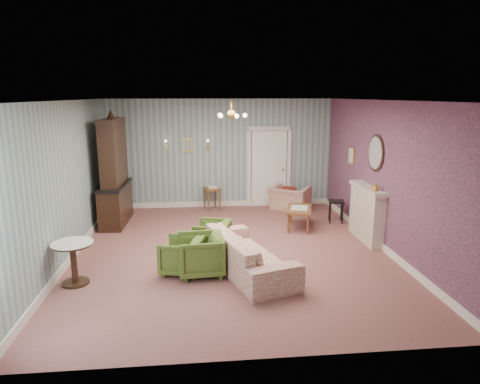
{
  "coord_description": "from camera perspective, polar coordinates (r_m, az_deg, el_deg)",
  "views": [
    {
      "loc": [
        -0.63,
        -7.83,
        3.0
      ],
      "look_at": [
        0.2,
        0.4,
        1.1
      ],
      "focal_mm": 31.76,
      "sensor_mm": 36.0,
      "label": 1
    }
  ],
  "objects": [
    {
      "name": "sofa_chintz",
      "position": [
        7.36,
        1.01,
        -7.31
      ],
      "size": [
        1.35,
        2.41,
        0.91
      ],
      "primitive_type": "imported",
      "rotation": [
        0.0,
        0.0,
        1.88
      ],
      "color": "#9C443F",
      "rests_on": "floor"
    },
    {
      "name": "wall_back",
      "position": [
        11.45,
        -2.57,
        5.15
      ],
      "size": [
        6.0,
        0.0,
        6.0
      ],
      "primitive_type": "plane",
      "rotation": [
        1.57,
        0.0,
        0.0
      ],
      "color": "slate",
      "rests_on": "ground"
    },
    {
      "name": "wall_left",
      "position": [
        8.32,
        -22.2,
        1.24
      ],
      "size": [
        0.0,
        7.0,
        7.0
      ],
      "primitive_type": "plane",
      "rotation": [
        1.57,
        0.0,
        1.57
      ],
      "color": "slate",
      "rests_on": "ground"
    },
    {
      "name": "burgundy_cushion",
      "position": [
        11.14,
        6.66,
        -0.22
      ],
      "size": [
        0.41,
        0.28,
        0.39
      ],
      "primitive_type": "cube",
      "rotation": [
        0.17,
        0.0,
        -0.35
      ],
      "color": "maroon",
      "rests_on": "wingback_chair"
    },
    {
      "name": "olive_chair_c",
      "position": [
        8.34,
        -3.77,
        -5.72
      ],
      "size": [
        0.76,
        0.79,
        0.67
      ],
      "primitive_type": "imported",
      "rotation": [
        0.0,
        0.0,
        -1.83
      ],
      "color": "#496523",
      "rests_on": "floor"
    },
    {
      "name": "floor",
      "position": [
        8.41,
        -1.09,
        -7.97
      ],
      "size": [
        7.0,
        7.0,
        0.0
      ],
      "primitive_type": "plane",
      "color": "#8B5650",
      "rests_on": "ground"
    },
    {
      "name": "chandelier",
      "position": [
        7.86,
        -1.18,
        10.24
      ],
      "size": [
        0.56,
        0.56,
        0.36
      ],
      "primitive_type": null,
      "color": "gold",
      "rests_on": "ceiling"
    },
    {
      "name": "wall_front",
      "position": [
        4.64,
        2.4,
        -6.59
      ],
      "size": [
        6.0,
        0.0,
        6.0
      ],
      "primitive_type": "plane",
      "rotation": [
        -1.57,
        0.0,
        0.0
      ],
      "color": "slate",
      "rests_on": "ground"
    },
    {
      "name": "sconce_right",
      "position": [
        11.34,
        -4.34,
        6.33
      ],
      "size": [
        0.16,
        0.12,
        0.3
      ],
      "primitive_type": null,
      "color": "gold",
      "rests_on": "wall_back"
    },
    {
      "name": "ceiling",
      "position": [
        7.85,
        -1.19,
        12.21
      ],
      "size": [
        7.0,
        7.0,
        0.0
      ],
      "primitive_type": "plane",
      "rotation": [
        3.14,
        0.0,
        0.0
      ],
      "color": "white",
      "rests_on": "ground"
    },
    {
      "name": "wingback_chair",
      "position": [
        11.31,
        6.73,
        -0.3
      ],
      "size": [
        1.16,
        1.05,
        0.85
      ],
      "primitive_type": "imported",
      "rotation": [
        0.0,
        0.0,
        2.59
      ],
      "color": "#9C443F",
      "rests_on": "floor"
    },
    {
      "name": "door",
      "position": [
        11.61,
        3.89,
        3.39
      ],
      "size": [
        1.12,
        0.12,
        2.16
      ],
      "primitive_type": null,
      "color": "white",
      "rests_on": "floor"
    },
    {
      "name": "framed_print",
      "position": [
        10.33,
        14.75,
        4.72
      ],
      "size": [
        0.04,
        0.34,
        0.42
      ],
      "primitive_type": null,
      "color": "gold",
      "rests_on": "wall_right"
    },
    {
      "name": "pedestal_table",
      "position": [
        7.41,
        -21.42,
        -8.89
      ],
      "size": [
        0.73,
        0.73,
        0.71
      ],
      "primitive_type": null,
      "rotation": [
        0.0,
        0.0,
        -0.13
      ],
      "color": "black",
      "rests_on": "floor"
    },
    {
      "name": "dresser",
      "position": [
        10.31,
        -16.64,
        2.97
      ],
      "size": [
        0.6,
        1.59,
        2.62
      ],
      "primitive_type": null,
      "rotation": [
        0.0,
        0.0,
        -0.04
      ],
      "color": "black",
      "rests_on": "floor"
    },
    {
      "name": "wall_right",
      "position": [
        8.77,
        18.82,
        2.06
      ],
      "size": [
        0.0,
        7.0,
        7.0
      ],
      "primitive_type": "plane",
      "rotation": [
        1.57,
        0.0,
        -1.57
      ],
      "color": "slate",
      "rests_on": "ground"
    },
    {
      "name": "olive_chair_a",
      "position": [
        7.29,
        -5.35,
        -8.16
      ],
      "size": [
        0.75,
        0.79,
        0.77
      ],
      "primitive_type": "imported",
      "rotation": [
        0.0,
        0.0,
        -1.5
      ],
      "color": "#496523",
      "rests_on": "floor"
    },
    {
      "name": "fireplace",
      "position": [
        9.26,
        16.63,
        -2.77
      ],
      "size": [
        0.3,
        1.4,
        1.16
      ],
      "primitive_type": null,
      "color": "beige",
      "rests_on": "floor"
    },
    {
      "name": "side_table_black",
      "position": [
        10.43,
        12.76,
        -2.58
      ],
      "size": [
        0.43,
        0.43,
        0.53
      ],
      "primitive_type": null,
      "rotation": [
        0.0,
        0.0,
        -0.23
      ],
      "color": "black",
      "rests_on": "floor"
    },
    {
      "name": "wall_right_floral",
      "position": [
        8.76,
        18.73,
        2.06
      ],
      "size": [
        0.0,
        7.0,
        7.0
      ],
      "primitive_type": "plane",
      "rotation": [
        1.57,
        0.0,
        -1.57
      ],
      "color": "#B15868",
      "rests_on": "ground"
    },
    {
      "name": "gilt_mirror_back",
      "position": [
        11.36,
        -7.13,
        6.27
      ],
      "size": [
        0.28,
        0.06,
        0.36
      ],
      "primitive_type": null,
      "color": "gold",
      "rests_on": "wall_back"
    },
    {
      "name": "nesting_table",
      "position": [
        11.3,
        -3.78,
        -0.77
      ],
      "size": [
        0.51,
        0.59,
        0.65
      ],
      "primitive_type": null,
      "rotation": [
        0.0,
        0.0,
        0.27
      ],
      "color": "brown",
      "rests_on": "floor"
    },
    {
      "name": "coffee_table",
      "position": [
        9.82,
        7.94,
        -3.48
      ],
      "size": [
        0.77,
        1.06,
        0.49
      ],
      "primitive_type": null,
      "rotation": [
        0.0,
        0.0,
        -0.28
      ],
      "color": "brown",
      "rests_on": "floor"
    },
    {
      "name": "sconce_left",
      "position": [
        11.37,
        -9.92,
        6.19
      ],
      "size": [
        0.16,
        0.12,
        0.3
      ],
      "primitive_type": null,
      "color": "gold",
      "rests_on": "wall_back"
    },
    {
      "name": "oval_mirror",
      "position": [
        9.05,
        17.74,
        5.03
      ],
      "size": [
        0.04,
        0.76,
        0.84
      ],
      "primitive_type": null,
      "color": "white",
      "rests_on": "wall_right"
    },
    {
      "name": "mantel_vase",
      "position": [
        8.74,
        17.76,
        0.66
      ],
      "size": [
        0.15,
        0.15,
        0.15
      ],
      "primitive_type": "imported",
      "color": "gold",
      "rests_on": "fireplace"
    },
    {
      "name": "olive_chair_b",
      "position": [
        7.4,
        -7.86,
        -8.26
      ],
      "size": [
        0.77,
        0.8,
        0.68
      ],
      "primitive_type": "imported",
      "rotation": [
        0.0,
        0.0,
        -1.84
      ],
      "color": "#496523",
      "rests_on": "floor"
    }
  ]
}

